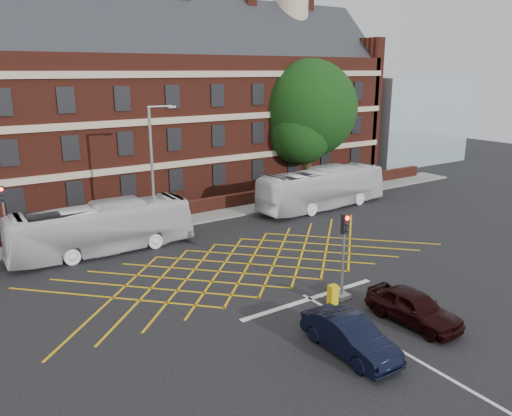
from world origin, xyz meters
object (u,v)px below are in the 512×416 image
bus_left (102,228)px  car_maroon (413,307)px  traffic_light_far (6,227)px  utility_cabinet (333,295)px  deciduous_tree (308,115)px  bus_right (322,188)px  car_navy (350,336)px  traffic_light_near (343,264)px  street_lamp (155,198)px

bus_left → car_maroon: (8.61, -16.46, -0.78)m
traffic_light_far → utility_cabinet: bearing=-53.2°
deciduous_tree → traffic_light_far: (-26.98, -4.82, -4.94)m
bus_right → utility_cabinet: 17.47m
car_navy → traffic_light_far: traffic_light_far is taller
bus_right → car_maroon: bearing=148.3°
bus_left → utility_cabinet: bus_left is taller
deciduous_tree → traffic_light_near: deciduous_tree is taller
deciduous_tree → traffic_light_near: size_ratio=2.78×
traffic_light_near → utility_cabinet: bearing=-160.6°
traffic_light_near → street_lamp: size_ratio=0.49×
car_navy → traffic_light_far: 21.51m
bus_left → car_navy: bus_left is taller
bus_left → car_navy: (4.55, -16.68, -0.80)m
traffic_light_near → street_lamp: (-4.37, 12.54, 1.22)m
traffic_light_far → deciduous_tree: bearing=10.1°
car_navy → street_lamp: 16.57m
car_navy → car_maroon: (4.06, 0.22, 0.02)m
traffic_light_near → traffic_light_far: same height
car_navy → traffic_light_far: bearing=117.6°
bus_right → car_navy: bus_right is taller
car_maroon → traffic_light_far: bearing=123.0°
deciduous_tree → traffic_light_far: size_ratio=2.78×
bus_right → deciduous_tree: 9.65m
utility_cabinet → car_maroon: bearing=-62.3°
car_navy → car_maroon: size_ratio=1.01×
bus_right → deciduous_tree: bearing=-33.0°
traffic_light_near → traffic_light_far: bearing=129.3°
bus_right → traffic_light_far: bearing=81.7°
bus_right → traffic_light_near: 16.66m
traffic_light_near → traffic_light_far: 19.97m
car_maroon → traffic_light_near: size_ratio=1.03×
bus_left → traffic_light_far: 5.56m
deciduous_tree → utility_cabinet: (-15.19, -20.57, -6.22)m
bus_right → car_maroon: bus_right is taller
bus_right → utility_cabinet: bus_right is taller
bus_right → street_lamp: street_lamp is taller
bus_left → street_lamp: size_ratio=1.26×
car_navy → street_lamp: (-1.19, 16.37, 2.25)m
deciduous_tree → traffic_light_far: deciduous_tree is taller
bus_left → car_navy: 17.31m
traffic_light_near → deciduous_tree: bearing=54.7°
street_lamp → bus_right: bearing=2.5°
utility_cabinet → bus_left: bearing=117.6°
car_maroon → traffic_light_near: (-0.88, 3.61, 1.01)m
bus_left → deciduous_tree: deciduous_tree is taller
street_lamp → bus_left: bearing=174.7°
car_navy → street_lamp: size_ratio=0.51×
utility_cabinet → bus_right: bearing=50.7°
bus_right → utility_cabinet: size_ratio=11.95×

